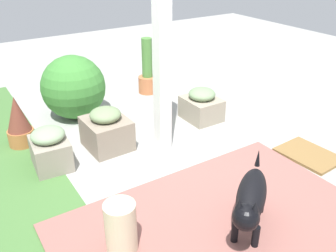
{
  "coord_description": "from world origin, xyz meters",
  "views": [
    {
      "loc": [
        -2.45,
        1.73,
        1.98
      ],
      "look_at": [
        0.16,
        0.06,
        0.39
      ],
      "focal_mm": 39.21,
      "sensor_mm": 36.0,
      "label": 1
    }
  ],
  "objects_px": {
    "stone_planter_nearest": "(201,105)",
    "stone_planter_far": "(50,149)",
    "porch_pillar": "(162,32)",
    "stone_planter_mid": "(107,130)",
    "terracotta_pot_tall": "(147,74)",
    "terracotta_pot_spiky": "(19,122)",
    "doormat": "(309,155)",
    "round_shrub": "(73,87)",
    "dog": "(251,199)",
    "ceramic_urn": "(121,228)"
  },
  "relations": [
    {
      "from": "terracotta_pot_spiky",
      "to": "dog",
      "type": "relative_size",
      "value": 0.8
    },
    {
      "from": "stone_planter_far",
      "to": "doormat",
      "type": "bearing_deg",
      "value": -118.58
    },
    {
      "from": "doormat",
      "to": "dog",
      "type": "bearing_deg",
      "value": 109.53
    },
    {
      "from": "porch_pillar",
      "to": "stone_planter_mid",
      "type": "height_order",
      "value": "porch_pillar"
    },
    {
      "from": "terracotta_pot_tall",
      "to": "terracotta_pot_spiky",
      "type": "relative_size",
      "value": 1.42
    },
    {
      "from": "terracotta_pot_spiky",
      "to": "dog",
      "type": "xyz_separation_m",
      "value": [
        -2.29,
        -1.1,
        0.05
      ]
    },
    {
      "from": "stone_planter_far",
      "to": "doormat",
      "type": "distance_m",
      "value": 2.58
    },
    {
      "from": "terracotta_pot_spiky",
      "to": "ceramic_urn",
      "type": "distance_m",
      "value": 1.96
    },
    {
      "from": "dog",
      "to": "round_shrub",
      "type": "bearing_deg",
      "value": 7.77
    },
    {
      "from": "porch_pillar",
      "to": "stone_planter_nearest",
      "type": "xyz_separation_m",
      "value": [
        0.36,
        -0.78,
        -1.04
      ]
    },
    {
      "from": "stone_planter_far",
      "to": "ceramic_urn",
      "type": "xyz_separation_m",
      "value": [
        -1.35,
        -0.09,
        0.01
      ]
    },
    {
      "from": "stone_planter_far",
      "to": "terracotta_pot_spiky",
      "type": "distance_m",
      "value": 0.62
    },
    {
      "from": "round_shrub",
      "to": "ceramic_urn",
      "type": "distance_m",
      "value": 2.38
    },
    {
      "from": "stone_planter_nearest",
      "to": "stone_planter_mid",
      "type": "xyz_separation_m",
      "value": [
        -0.01,
        1.25,
        0.02
      ]
    },
    {
      "from": "dog",
      "to": "porch_pillar",
      "type": "bearing_deg",
      "value": -4.82
    },
    {
      "from": "stone_planter_far",
      "to": "terracotta_pot_tall",
      "type": "relative_size",
      "value": 0.57
    },
    {
      "from": "stone_planter_nearest",
      "to": "terracotta_pot_spiky",
      "type": "bearing_deg",
      "value": 75.05
    },
    {
      "from": "doormat",
      "to": "terracotta_pot_spiky",
      "type": "bearing_deg",
      "value": 52.75
    },
    {
      "from": "terracotta_pot_spiky",
      "to": "round_shrub",
      "type": "bearing_deg",
      "value": -63.76
    },
    {
      "from": "ceramic_urn",
      "to": "stone_planter_mid",
      "type": "bearing_deg",
      "value": -20.45
    },
    {
      "from": "stone_planter_mid",
      "to": "ceramic_urn",
      "type": "height_order",
      "value": "stone_planter_mid"
    },
    {
      "from": "stone_planter_nearest",
      "to": "stone_planter_mid",
      "type": "height_order",
      "value": "stone_planter_mid"
    },
    {
      "from": "doormat",
      "to": "stone_planter_far",
      "type": "bearing_deg",
      "value": 61.42
    },
    {
      "from": "terracotta_pot_tall",
      "to": "dog",
      "type": "relative_size",
      "value": 1.14
    },
    {
      "from": "porch_pillar",
      "to": "round_shrub",
      "type": "relative_size",
      "value": 3.18
    },
    {
      "from": "terracotta_pot_spiky",
      "to": "doormat",
      "type": "xyz_separation_m",
      "value": [
        -1.83,
        -2.4,
        -0.25
      ]
    },
    {
      "from": "stone_planter_far",
      "to": "terracotta_pot_spiky",
      "type": "bearing_deg",
      "value": 13.55
    },
    {
      "from": "round_shrub",
      "to": "ceramic_urn",
      "type": "relative_size",
      "value": 1.88
    },
    {
      "from": "round_shrub",
      "to": "stone_planter_far",
      "type": "bearing_deg",
      "value": 148.11
    },
    {
      "from": "terracotta_pot_spiky",
      "to": "doormat",
      "type": "relative_size",
      "value": 0.96
    },
    {
      "from": "dog",
      "to": "stone_planter_nearest",
      "type": "bearing_deg",
      "value": -27.15
    },
    {
      "from": "doormat",
      "to": "stone_planter_mid",
      "type": "bearing_deg",
      "value": 52.19
    },
    {
      "from": "doormat",
      "to": "stone_planter_nearest",
      "type": "bearing_deg",
      "value": 17.17
    },
    {
      "from": "stone_planter_nearest",
      "to": "stone_planter_far",
      "type": "xyz_separation_m",
      "value": [
        -0.06,
        1.86,
        0.01
      ]
    },
    {
      "from": "terracotta_pot_spiky",
      "to": "dog",
      "type": "distance_m",
      "value": 2.54
    },
    {
      "from": "terracotta_pot_tall",
      "to": "doormat",
      "type": "distance_m",
      "value": 2.48
    },
    {
      "from": "doormat",
      "to": "round_shrub",
      "type": "bearing_deg",
      "value": 37.12
    },
    {
      "from": "stone_planter_mid",
      "to": "terracotta_pot_tall",
      "type": "bearing_deg",
      "value": -45.26
    },
    {
      "from": "dog",
      "to": "stone_planter_mid",
      "type": "bearing_deg",
      "value": 11.46
    },
    {
      "from": "dog",
      "to": "terracotta_pot_spiky",
      "type": "bearing_deg",
      "value": 25.79
    },
    {
      "from": "stone_planter_nearest",
      "to": "terracotta_pot_spiky",
      "type": "xyz_separation_m",
      "value": [
        0.53,
        2.0,
        0.08
      ]
    },
    {
      "from": "stone_planter_nearest",
      "to": "ceramic_urn",
      "type": "xyz_separation_m",
      "value": [
        -1.41,
        1.77,
        0.02
      ]
    },
    {
      "from": "porch_pillar",
      "to": "stone_planter_nearest",
      "type": "bearing_deg",
      "value": -65.09
    },
    {
      "from": "terracotta_pot_tall",
      "to": "dog",
      "type": "distance_m",
      "value": 2.97
    },
    {
      "from": "stone_planter_mid",
      "to": "terracotta_pot_spiky",
      "type": "height_order",
      "value": "terracotta_pot_spiky"
    },
    {
      "from": "stone_planter_mid",
      "to": "terracotta_pot_spiky",
      "type": "xyz_separation_m",
      "value": [
        0.55,
        0.75,
        0.06
      ]
    },
    {
      "from": "ceramic_urn",
      "to": "doormat",
      "type": "height_order",
      "value": "ceramic_urn"
    },
    {
      "from": "porch_pillar",
      "to": "doormat",
      "type": "relative_size",
      "value": 4.23
    },
    {
      "from": "doormat",
      "to": "porch_pillar",
      "type": "bearing_deg",
      "value": 51.79
    },
    {
      "from": "terracotta_pot_tall",
      "to": "terracotta_pot_spiky",
      "type": "xyz_separation_m",
      "value": [
        -0.58,
        1.89,
        -0.02
      ]
    }
  ]
}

